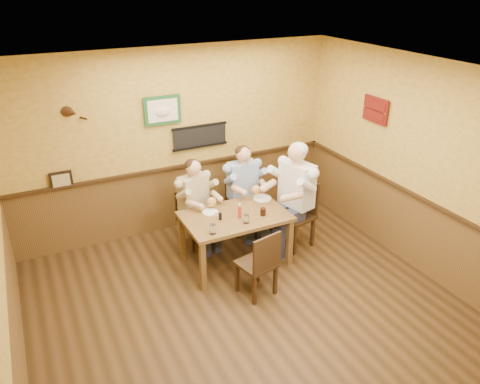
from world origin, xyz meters
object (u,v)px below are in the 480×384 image
at_px(chair_back_right, 242,205).
at_px(water_glass_mid, 246,219).
at_px(diner_white_elder, 296,201).
at_px(pepper_shaker, 220,216).
at_px(chair_back_left, 195,219).
at_px(chair_near_side, 256,262).
at_px(chair_right_end, 295,215).
at_px(diner_tan_shirt, 194,208).
at_px(cola_tumbler, 263,212).
at_px(salt_shaker, 216,215).
at_px(hot_sauce_bottle, 240,211).
at_px(diner_blue_polo, 242,194).
at_px(water_glass_left, 213,229).
at_px(dining_table, 235,221).

xyz_separation_m(chair_back_right, water_glass_mid, (-0.45, -1.01, 0.36)).
xyz_separation_m(diner_white_elder, pepper_shaker, (-1.22, -0.06, 0.08)).
xyz_separation_m(chair_back_left, chair_near_side, (0.26, -1.44, 0.03)).
xyz_separation_m(chair_right_end, chair_near_side, (-1.05, -0.77, -0.05)).
bearing_deg(pepper_shaker, diner_tan_shirt, 97.25).
distance_m(cola_tumbler, salt_shaker, 0.63).
relative_size(hot_sauce_bottle, salt_shaker, 2.40).
distance_m(chair_back_left, water_glass_mid, 1.09).
bearing_deg(diner_tan_shirt, diner_white_elder, -43.24).
distance_m(diner_blue_polo, water_glass_mid, 1.12).
bearing_deg(salt_shaker, water_glass_left, -119.14).
bearing_deg(cola_tumbler, chair_near_side, -124.98).
bearing_deg(dining_table, chair_back_left, 115.14).
relative_size(chair_back_right, water_glass_left, 7.01).
xyz_separation_m(water_glass_mid, salt_shaker, (-0.29, 0.31, -0.02)).
bearing_deg(pepper_shaker, hot_sauce_bottle, -13.91).
bearing_deg(hot_sauce_bottle, cola_tumbler, -12.64).
bearing_deg(diner_white_elder, diner_blue_polo, -159.19).
distance_m(dining_table, cola_tumbler, 0.40).
bearing_deg(hot_sauce_bottle, chair_near_side, -97.46).
xyz_separation_m(chair_near_side, diner_tan_shirt, (-0.26, 1.44, 0.16)).
height_order(chair_back_right, diner_tan_shirt, diner_tan_shirt).
xyz_separation_m(diner_tan_shirt, diner_blue_polo, (0.81, 0.05, 0.02)).
height_order(dining_table, hot_sauce_bottle, hot_sauce_bottle).
distance_m(chair_back_left, diner_white_elder, 1.50).
relative_size(water_glass_mid, salt_shaker, 1.42).
height_order(dining_table, cola_tumbler, cola_tumbler).
relative_size(dining_table, diner_tan_shirt, 1.15).
bearing_deg(diner_blue_polo, chair_near_side, -110.11).
relative_size(dining_table, chair_back_right, 1.58).
bearing_deg(cola_tumbler, dining_table, 152.79).
xyz_separation_m(chair_right_end, diner_white_elder, (0.00, 0.00, 0.22)).
xyz_separation_m(diner_tan_shirt, water_glass_left, (-0.14, -1.02, 0.20)).
bearing_deg(cola_tumbler, chair_right_end, 16.83).
relative_size(dining_table, diner_white_elder, 0.97).
bearing_deg(chair_back_left, water_glass_mid, -85.38).
relative_size(chair_near_side, diner_white_elder, 0.63).
bearing_deg(hot_sauce_bottle, water_glass_mid, -84.23).
relative_size(chair_back_left, water_glass_left, 6.75).
xyz_separation_m(water_glass_left, salt_shaker, (0.21, 0.37, -0.02)).
distance_m(chair_right_end, diner_tan_shirt, 1.48).
relative_size(hot_sauce_bottle, pepper_shaker, 1.94).
xyz_separation_m(diner_blue_polo, cola_tumbler, (-0.15, -0.92, 0.17)).
distance_m(dining_table, salt_shaker, 0.29).
distance_m(chair_back_right, chair_right_end, 0.88).
distance_m(dining_table, chair_back_right, 0.92).
bearing_deg(diner_blue_polo, chair_right_end, -55.27).
xyz_separation_m(dining_table, chair_back_right, (0.48, 0.75, -0.21)).
xyz_separation_m(chair_back_right, salt_shaker, (-0.74, -0.70, 0.35)).
bearing_deg(chair_near_side, water_glass_left, -58.24).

